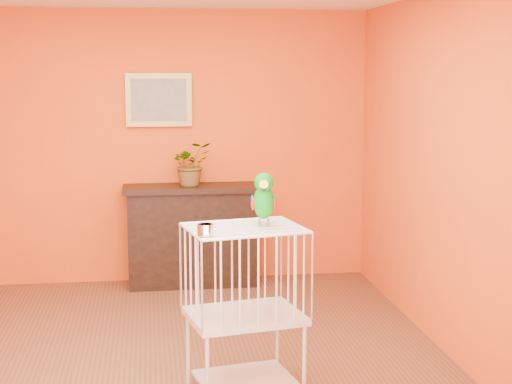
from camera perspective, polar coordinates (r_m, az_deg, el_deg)
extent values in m
plane|color=brown|center=(5.64, -6.42, -12.26)|extent=(4.50, 4.50, 0.00)
plane|color=#E65415|center=(7.55, -7.02, 3.26)|extent=(4.00, 0.00, 4.00)
plane|color=#E65415|center=(3.10, -5.78, -4.71)|extent=(4.00, 0.00, 4.00)
plane|color=#E65415|center=(5.71, 13.83, 1.29)|extent=(0.00, 4.50, 4.50)
cube|color=black|center=(7.47, -4.63, -3.35)|extent=(1.21, 0.40, 0.90)
cube|color=black|center=(7.38, -4.67, 0.28)|extent=(1.29, 0.46, 0.05)
cube|color=black|center=(7.29, -4.55, -3.64)|extent=(0.84, 0.02, 0.45)
cube|color=#4F161D|center=(7.43, -6.54, -4.23)|extent=(0.05, 0.18, 0.28)
cube|color=#264A25|center=(7.44, -5.91, -4.22)|extent=(0.05, 0.18, 0.28)
cube|color=#4F161D|center=(7.44, -5.22, -4.20)|extent=(0.05, 0.18, 0.28)
cube|color=#264A25|center=(7.44, -4.44, -4.18)|extent=(0.05, 0.18, 0.28)
cube|color=#4F161D|center=(7.45, -3.67, -4.16)|extent=(0.05, 0.18, 0.28)
imported|color=#26722D|center=(7.40, -4.77, 1.75)|extent=(0.48, 0.51, 0.32)
cube|color=#A4833A|center=(7.49, -7.08, 6.67)|extent=(0.62, 0.03, 0.50)
cube|color=gray|center=(7.47, -7.08, 6.66)|extent=(0.52, 0.01, 0.40)
cube|color=silver|center=(5.12, -0.82, -13.41)|extent=(0.66, 0.55, 0.02)
cube|color=silver|center=(4.98, -0.83, -9.00)|extent=(0.78, 0.65, 0.04)
cube|color=silver|center=(4.84, -0.85, -2.65)|extent=(0.78, 0.65, 0.01)
cylinder|color=silver|center=(4.77, -3.56, -13.15)|extent=(0.03, 0.03, 0.48)
cylinder|color=silver|center=(4.96, 3.54, -12.29)|extent=(0.03, 0.03, 0.48)
cylinder|color=silver|center=(5.20, -4.97, -11.27)|extent=(0.03, 0.03, 0.48)
cylinder|color=silver|center=(5.38, 1.57, -10.57)|extent=(0.03, 0.03, 0.48)
cylinder|color=silver|center=(4.59, -3.70, -2.75)|extent=(0.10, 0.10, 0.07)
cylinder|color=#59544C|center=(4.89, 0.25, -2.20)|extent=(0.02, 0.02, 0.05)
cylinder|color=#59544C|center=(4.89, 0.88, -2.20)|extent=(0.02, 0.02, 0.05)
ellipsoid|color=#07900C|center=(4.87, 0.57, -0.74)|extent=(0.16, 0.20, 0.24)
ellipsoid|color=#07900C|center=(4.81, 0.57, 0.71)|extent=(0.14, 0.14, 0.12)
cone|color=#FEAD15|center=(4.76, 0.57, 0.45)|extent=(0.07, 0.09, 0.08)
cone|color=black|center=(4.78, 0.57, 0.22)|extent=(0.03, 0.03, 0.03)
sphere|color=black|center=(4.79, 0.08, 0.82)|extent=(0.02, 0.02, 0.02)
sphere|color=black|center=(4.79, 1.06, 0.82)|extent=(0.02, 0.02, 0.02)
ellipsoid|color=#A50C0C|center=(4.88, -0.22, -0.84)|extent=(0.04, 0.07, 0.08)
ellipsoid|color=navy|center=(4.88, 1.35, -0.85)|extent=(0.04, 0.07, 0.08)
cone|color=#07900C|center=(4.96, 0.57, -1.51)|extent=(0.10, 0.18, 0.13)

